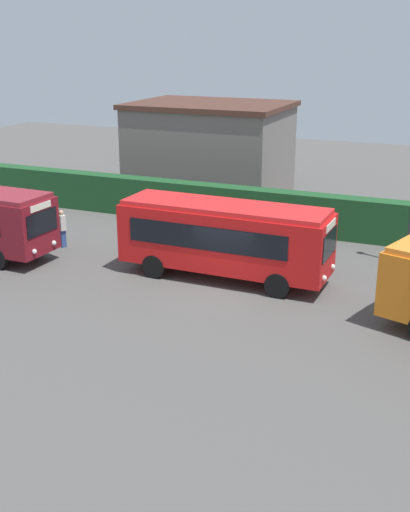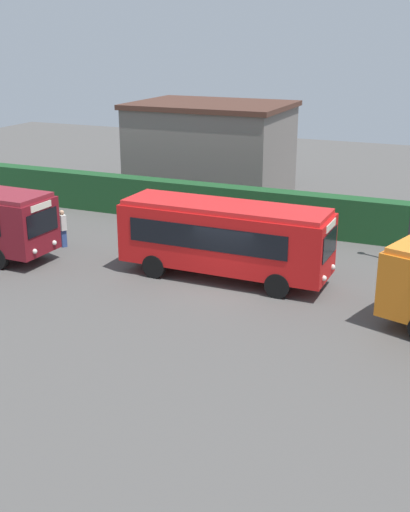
% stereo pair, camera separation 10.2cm
% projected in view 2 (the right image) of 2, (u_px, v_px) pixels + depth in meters
% --- Properties ---
extents(ground_plane, '(79.29, 79.29, 0.00)m').
position_uv_depth(ground_plane, '(222.00, 290.00, 26.28)').
color(ground_plane, '#514F4C').
extents(bus_red, '(8.85, 2.68, 3.17)m').
position_uv_depth(bus_red, '(225.00, 236.00, 26.96)').
color(bus_red, red).
rests_on(bus_red, ground_plane).
extents(person_center, '(0.48, 0.44, 1.81)m').
position_uv_depth(person_center, '(63.00, 227.00, 31.26)').
color(person_center, '#334C8C').
rests_on(person_center, ground_plane).
extents(person_right, '(0.33, 0.45, 1.86)m').
position_uv_depth(person_right, '(259.00, 243.00, 28.81)').
color(person_right, '#4C6B47').
rests_on(person_right, ground_plane).
extents(person_far, '(0.38, 0.46, 1.69)m').
position_uv_depth(person_far, '(319.00, 250.00, 28.22)').
color(person_far, olive).
rests_on(person_far, ground_plane).
extents(hedge_row, '(51.64, 1.04, 2.10)m').
position_uv_depth(hedge_row, '(287.00, 212.00, 33.59)').
color(hedge_row, '#1B4924').
rests_on(hedge_row, ground_plane).
extents(depot_building, '(9.42, 7.10, 5.69)m').
position_uv_depth(depot_building, '(211.00, 149.00, 40.95)').
color(depot_building, slate).
rests_on(depot_building, ground_plane).
extents(traffic_cone, '(0.36, 0.36, 0.60)m').
position_uv_depth(traffic_cone, '(137.00, 230.00, 33.19)').
color(traffic_cone, orange).
rests_on(traffic_cone, ground_plane).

